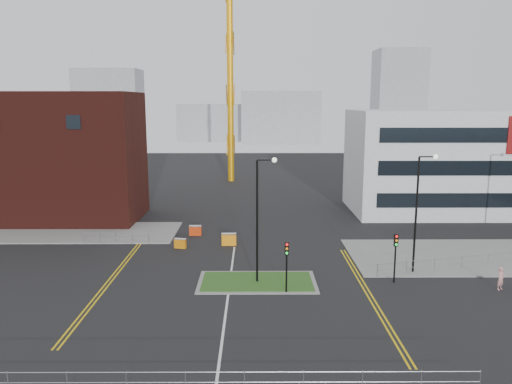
{
  "coord_description": "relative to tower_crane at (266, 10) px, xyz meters",
  "views": [
    {
      "loc": [
        1.76,
        -26.59,
        13.06
      ],
      "look_at": [
        1.96,
        17.43,
        5.0
      ],
      "focal_mm": 35.0,
      "sensor_mm": 36.0,
      "label": 1
    }
  ],
  "objects": [
    {
      "name": "ground",
      "position": [
        -3.68,
        -54.23,
        -26.88
      ],
      "size": [
        200.0,
        200.0,
        0.0
      ],
      "primitive_type": "plane",
      "color": "black",
      "rests_on": "ground"
    },
    {
      "name": "pavement_left",
      "position": [
        -23.68,
        -32.23,
        -26.82
      ],
      "size": [
        28.0,
        8.0,
        0.12
      ],
      "primitive_type": "cube",
      "color": "slate",
      "rests_on": "ground"
    },
    {
      "name": "pavement_right",
      "position": [
        18.32,
        -40.23,
        -26.82
      ],
      "size": [
        24.0,
        10.0,
        0.12
      ],
      "primitive_type": "cube",
      "color": "slate",
      "rests_on": "ground"
    },
    {
      "name": "island_kerb",
      "position": [
        -1.68,
        -46.23,
        -26.84
      ],
      "size": [
        8.6,
        4.6,
        0.08
      ],
      "primitive_type": "cube",
      "color": "slate",
      "rests_on": "ground"
    },
    {
      "name": "grass_island",
      "position": [
        -1.68,
        -46.23,
        -26.82
      ],
      "size": [
        8.0,
        4.0,
        0.12
      ],
      "primitive_type": "cube",
      "color": "#244818",
      "rests_on": "ground"
    },
    {
      "name": "brick_building",
      "position": [
        -26.65,
        -26.23,
        -20.03
      ],
      "size": [
        24.2,
        10.07,
        14.24
      ],
      "color": "#421410",
      "rests_on": "ground"
    },
    {
      "name": "office_block",
      "position": [
        22.33,
        -22.25,
        -20.88
      ],
      "size": [
        25.0,
        12.2,
        12.0
      ],
      "color": "silver",
      "rests_on": "ground"
    },
    {
      "name": "tower_crane",
      "position": [
        0.0,
        0.0,
        0.0
      ],
      "size": [
        52.65,
        8.12,
        39.01
      ],
      "color": "#F7A60E",
      "rests_on": "ground"
    },
    {
      "name": "streetlamp_island",
      "position": [
        -1.46,
        -46.23,
        -21.47
      ],
      "size": [
        1.46,
        0.36,
        9.18
      ],
      "color": "black",
      "rests_on": "ground"
    },
    {
      "name": "streetlamp_right_near",
      "position": [
        10.54,
        -44.23,
        -21.47
      ],
      "size": [
        1.46,
        0.36,
        9.18
      ],
      "color": "black",
      "rests_on": "ground"
    },
    {
      "name": "traffic_light_island",
      "position": [
        0.32,
        -48.25,
        -24.31
      ],
      "size": [
        0.28,
        0.33,
        3.65
      ],
      "color": "black",
      "rests_on": "ground"
    },
    {
      "name": "traffic_light_right",
      "position": [
        8.32,
        -46.25,
        -24.31
      ],
      "size": [
        0.28,
        0.33,
        3.65
      ],
      "color": "black",
      "rests_on": "ground"
    },
    {
      "name": "railing_front",
      "position": [
        -3.68,
        -60.23,
        -26.1
      ],
      "size": [
        24.05,
        0.05,
        1.1
      ],
      "color": "gray",
      "rests_on": "ground"
    },
    {
      "name": "railing_left",
      "position": [
        -14.68,
        -36.23,
        -26.14
      ],
      "size": [
        6.05,
        0.05,
        1.1
      ],
      "color": "gray",
      "rests_on": "ground"
    },
    {
      "name": "railing_right",
      "position": [
        16.82,
        -42.73,
        -26.1
      ],
      "size": [
        19.05,
        5.05,
        1.1
      ],
      "color": "gray",
      "rests_on": "ground"
    },
    {
      "name": "centre_line",
      "position": [
        -3.68,
        -52.23,
        -26.88
      ],
      "size": [
        0.15,
        30.0,
        0.01
      ],
      "primitive_type": "cube",
      "color": "silver",
      "rests_on": "ground"
    },
    {
      "name": "yellow_left_a",
      "position": [
        -12.68,
        -44.23,
        -26.88
      ],
      "size": [
        0.12,
        24.0,
        0.01
      ],
      "primitive_type": "cube",
      "color": "gold",
      "rests_on": "ground"
    },
    {
      "name": "yellow_left_b",
      "position": [
        -12.38,
        -44.23,
        -26.88
      ],
      "size": [
        0.12,
        24.0,
        0.01
      ],
      "primitive_type": "cube",
      "color": "gold",
      "rests_on": "ground"
    },
    {
      "name": "yellow_right_a",
      "position": [
        5.82,
        -48.23,
        -26.88
      ],
      "size": [
        0.12,
        20.0,
        0.01
      ],
      "primitive_type": "cube",
      "color": "gold",
      "rests_on": "ground"
    },
    {
      "name": "yellow_right_b",
      "position": [
        6.12,
        -48.23,
        -26.88
      ],
      "size": [
        0.12,
        20.0,
        0.01
      ],
      "primitive_type": "cube",
      "color": "gold",
      "rests_on": "ground"
    },
    {
      "name": "skyline_a",
      "position": [
        -43.68,
        65.77,
        -15.88
      ],
      "size": [
        18.0,
        12.0,
        22.0
      ],
      "primitive_type": "cube",
      "color": "gray",
      "rests_on": "ground"
    },
    {
      "name": "skyline_b",
      "position": [
        6.32,
        75.77,
        -18.88
      ],
      "size": [
        24.0,
        12.0,
        16.0
      ],
      "primitive_type": "cube",
      "color": "gray",
      "rests_on": "ground"
    },
    {
      "name": "skyline_c",
      "position": [
        41.32,
        70.77,
        -12.88
      ],
      "size": [
        14.0,
        12.0,
        28.0
      ],
      "primitive_type": "cube",
      "color": "gray",
      "rests_on": "ground"
    },
    {
      "name": "skyline_d",
      "position": [
        -11.68,
        85.77,
        -20.88
      ],
      "size": [
        30.0,
        12.0,
        12.0
      ],
      "primitive_type": "cube",
      "color": "gray",
      "rests_on": "ground"
    },
    {
      "name": "pedestrian",
      "position": [
        15.39,
        -47.67,
        -26.06
      ],
      "size": [
        0.71,
        0.64,
        1.64
      ],
      "primitive_type": "imported",
      "rotation": [
        0.0,
        0.0,
        0.53
      ],
      "color": "pink",
      "rests_on": "ground"
    },
    {
      "name": "barrier_left",
      "position": [
        -8.54,
        -37.57,
        -26.39
      ],
      "size": [
        1.12,
        0.58,
        0.9
      ],
      "color": "#C46B0A",
      "rests_on": "ground"
    },
    {
      "name": "barrier_mid",
      "position": [
        -7.68,
        -33.21,
        -26.34
      ],
      "size": [
        1.19,
        0.4,
        1.0
      ],
      "color": "red",
      "rests_on": "ground"
    },
    {
      "name": "barrier_right",
      "position": [
        -4.2,
        -36.64,
        -26.27
      ],
      "size": [
        1.34,
        0.47,
        1.12
      ],
      "color": "orange",
      "rests_on": "ground"
    }
  ]
}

